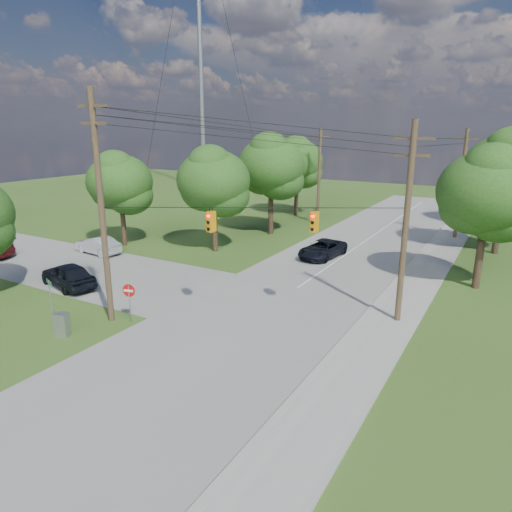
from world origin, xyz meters
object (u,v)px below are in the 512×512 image
Objects in this scene: pole_north_e at (461,184)px; do_not_enter_sign at (129,294)px; car_cross_dark at (68,275)px; control_cabinet at (62,325)px; pole_sw at (101,207)px; car_main_north at (323,249)px; pole_ne at (406,222)px; pole_north_w at (319,176)px; car_cross_silver at (97,245)px.

pole_north_e is 31.97m from do_not_enter_sign.
control_cabinet is at bearing 62.99° from car_cross_dark.
car_cross_dark is 2.24× the size of do_not_enter_sign.
car_cross_dark is 7.58m from control_cabinet.
car_main_north is (5.24, 17.21, -5.51)m from pole_sw.
pole_ne is 21.10m from car_cross_dark.
car_cross_dark is 0.97× the size of car_main_north.
control_cabinet is (-0.24, -32.22, -4.53)m from pole_north_w.
do_not_enter_sign is at bearing -149.68° from pole_ne.
pole_north_w is 4.65× the size of do_not_enter_sign.
car_main_north is 17.38m from do_not_enter_sign.
pole_ne is at bearing 92.26° from car_cross_silver.
car_main_north is 4.14× the size of control_cabinet.
pole_ne is 1.05× the size of pole_north_e.
control_cabinet is 0.56× the size of do_not_enter_sign.
control_cabinet is (10.54, -11.52, -0.15)m from car_cross_silver.
pole_sw reaches higher than car_cross_dark.
pole_north_e reaches higher than car_cross_silver.
car_main_north is at bearing 73.06° from pole_sw.
car_cross_silver is at bearing -117.50° from pole_north_w.
do_not_enter_sign is (-4.14, -16.86, 0.86)m from car_main_north.
pole_north_e is 35.47m from control_cabinet.
car_cross_silver is at bearing 141.47° from pole_sw.
pole_ne is at bearing 118.39° from car_cross_dark.
control_cabinet is at bearing -113.69° from pole_north_e.
car_main_north is (11.64, 14.91, -0.13)m from car_cross_dark.
do_not_enter_sign is (1.74, 2.96, 0.98)m from control_cabinet.
pole_sw reaches higher than pole_ne.
pole_north_e reaches higher than car_cross_dark.
pole_north_w reaches higher than car_cross_silver.
pole_north_w reaches higher than car_main_north.
pole_ne is 8.76× the size of control_cabinet.
pole_north_w is 2.01× the size of car_main_north.
car_cross_dark is at bearing 41.19° from car_cross_silver.
pole_sw is 15.30m from car_cross_silver.
do_not_enter_sign is (-12.40, -7.25, -3.88)m from pole_ne.
pole_north_w is 14.31m from car_main_north.
pole_sw is at bearing 56.74° from car_cross_silver.
do_not_enter_sign is at bearing 60.41° from car_cross_silver.
car_main_north is at bearing 155.50° from car_cross_dark.
do_not_enter_sign is (12.28, -8.55, 0.83)m from car_cross_silver.
car_cross_dark reaches higher than car_main_north.
car_cross_silver is at bearing -140.01° from pole_north_e.
pole_north_w is at bearing 76.07° from do_not_enter_sign.
pole_sw is 1.20× the size of pole_north_e.
pole_sw reaches higher than control_cabinet.
pole_north_e is 2.29× the size of car_cross_silver.
do_not_enter_sign reaches higher than car_cross_silver.
car_main_north is (-8.26, -12.39, -4.41)m from pole_north_e.
pole_north_w is at bearing 122.29° from pole_ne.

